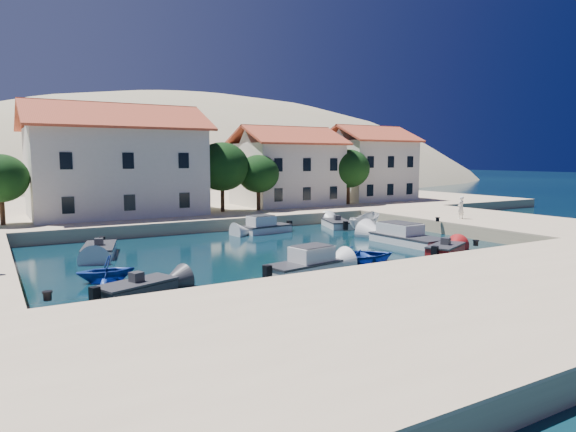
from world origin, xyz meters
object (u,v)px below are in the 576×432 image
object	(u,v)px
building_right	(368,162)
cabin_cruiser_south	(304,265)
cabin_cruiser_east	(408,237)
building_left	(116,159)
pedestrian	(461,207)
building_mid	(287,165)
boat_east	(364,232)
rowboat_south	(355,262)

from	to	relation	value
building_right	cabin_cruiser_south	world-z (taller)	building_right
building_right	cabin_cruiser_east	bearing A→B (deg)	-123.32
building_left	pedestrian	world-z (taller)	building_left
building_mid	boat_east	size ratio (longest dim) A/B	2.38
cabin_cruiser_south	building_right	bearing A→B (deg)	35.56
building_mid	cabin_cruiser_east	distance (m)	22.12
building_left	building_mid	distance (m)	18.04
cabin_cruiser_east	building_left	bearing A→B (deg)	33.81
pedestrian	boat_east	bearing A→B (deg)	-31.68
building_left	cabin_cruiser_south	xyz separation A→B (m)	(3.98, -24.65, -5.46)
building_left	building_mid	size ratio (longest dim) A/B	1.40
building_mid	boat_east	distance (m)	16.28
cabin_cruiser_south	boat_east	world-z (taller)	cabin_cruiser_south
cabin_cruiser_south	rowboat_south	distance (m)	4.45
building_mid	rowboat_south	distance (m)	26.87
building_left	rowboat_south	xyz separation A→B (m)	(8.25, -23.49, -5.94)
rowboat_south	cabin_cruiser_south	bearing A→B (deg)	121.35
building_left	cabin_cruiser_south	size ratio (longest dim) A/B	3.39
building_left	pedestrian	bearing A→B (deg)	-36.72
building_left	pedestrian	xyz separation A→B (m)	(23.70, -17.68, -4.00)
building_left	building_mid	xyz separation A→B (m)	(18.00, 1.00, -0.71)
building_left	boat_east	size ratio (longest dim) A/B	3.34
rowboat_south	pedestrian	distance (m)	16.61
cabin_cruiser_south	cabin_cruiser_east	world-z (taller)	same
building_mid	pedestrian	size ratio (longest dim) A/B	5.61
building_right	rowboat_south	distance (m)	33.95
building_right	cabin_cruiser_south	size ratio (longest dim) A/B	2.18
building_right	boat_east	distance (m)	22.01
building_mid	cabin_cruiser_south	xyz separation A→B (m)	(-14.02, -25.65, -4.75)
building_right	pedestrian	world-z (taller)	building_right
building_mid	rowboat_south	xyz separation A→B (m)	(-9.75, -24.49, -5.22)
building_left	cabin_cruiser_south	world-z (taller)	building_left
cabin_cruiser_east	boat_east	xyz separation A→B (m)	(1.04, 6.10, -0.48)
building_right	building_mid	bearing A→B (deg)	-175.24
building_left	cabin_cruiser_east	world-z (taller)	building_left
rowboat_south	boat_east	bearing A→B (deg)	-25.20
building_right	rowboat_south	bearing A→B (deg)	-130.47
cabin_cruiser_south	rowboat_south	size ratio (longest dim) A/B	0.92
building_left	rowboat_south	bearing A→B (deg)	-70.64
cabin_cruiser_south	building_mid	bearing A→B (deg)	51.22
cabin_cruiser_east	pedestrian	size ratio (longest dim) A/B	3.07
rowboat_south	boat_east	distance (m)	12.19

